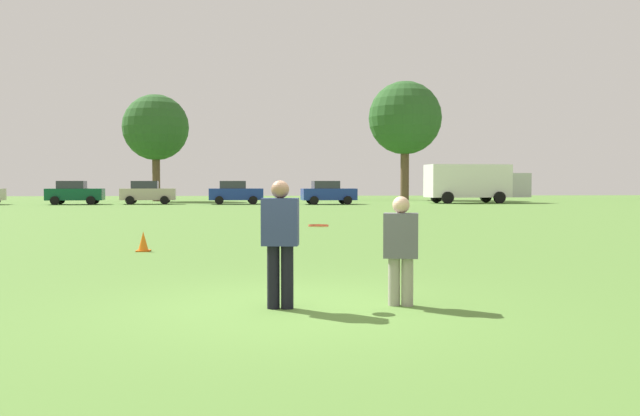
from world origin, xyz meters
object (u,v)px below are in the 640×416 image
frisbee (318,226)px  parked_car_center (148,192)px  box_truck (475,182)px  traffic_cone (143,242)px  parked_car_mid_right (235,192)px  player_thrower (280,237)px  player_defender (401,245)px  parked_car_mid_left (74,193)px  parked_car_near_right (328,192)px

frisbee → parked_car_center: size_ratio=0.06×
box_truck → traffic_cone: bearing=-118.5°
parked_car_mid_right → box_truck: bearing=3.7°
parked_car_center → player_thrower: bearing=-78.6°
player_defender → frisbee: player_defender is taller
player_defender → parked_car_mid_left: 47.16m
parked_car_center → box_truck: (26.58, 0.60, 0.83)m
frisbee → traffic_cone: bearing=115.4°
player_thrower → frisbee: bearing=15.8°
parked_car_near_right → box_truck: 12.73m
player_defender → parked_car_mid_left: parked_car_mid_left is taller
frisbee → box_truck: (17.02, 45.30, 0.68)m
player_thrower → player_defender: player_thrower is taller
parked_car_center → parked_car_near_right: 14.19m
parked_car_center → frisbee: bearing=-77.9°
traffic_cone → parked_car_center: 37.71m
frisbee → parked_car_mid_right: bearing=93.5°
traffic_cone → parked_car_near_right: (8.09, 35.50, 0.69)m
player_thrower → traffic_cone: player_thrower is taller
player_thrower → box_truck: (17.53, 45.44, 0.81)m
traffic_cone → frisbee: bearing=-64.6°
traffic_cone → parked_car_mid_right: parked_car_mid_right is taller
parked_car_near_right → player_defender: bearing=-94.6°
player_thrower → parked_car_mid_right: size_ratio=0.39×
parked_car_mid_left → player_thrower: bearing=-71.9°
frisbee → box_truck: 48.40m
player_defender → parked_car_center: (-10.65, 44.77, 0.12)m
parked_car_near_right → parked_car_mid_right: bearing=171.8°
player_thrower → box_truck: size_ratio=0.19×
parked_car_mid_right → box_truck: 19.78m
frisbee → traffic_cone: size_ratio=0.56×
traffic_cone → parked_car_mid_left: 38.52m
player_defender → frisbee: (-1.09, 0.08, 0.26)m
player_thrower → parked_car_mid_right: parked_car_mid_right is taller
parked_car_center → box_truck: size_ratio=0.50×
parked_car_mid_right → parked_car_near_right: (7.24, -1.04, 0.00)m
frisbee → traffic_cone: 8.32m
parked_car_center → box_truck: 26.60m
player_defender → parked_car_center: bearing=103.4°
traffic_cone → parked_car_near_right: 36.41m
player_defender → parked_car_center: size_ratio=0.34×
frisbee → parked_car_mid_right: (-2.70, 44.01, -0.15)m
player_defender → box_truck: size_ratio=0.17×
player_defender → traffic_cone: 8.89m
player_thrower → frisbee: player_thrower is taller
parked_car_mid_right → box_truck: box_truck is taller
box_truck → player_defender: bearing=-109.3°
parked_car_mid_right → box_truck: (19.72, 1.29, 0.83)m
parked_car_mid_left → parked_car_mid_right: size_ratio=1.00×
parked_car_near_right → box_truck: (12.49, 2.33, 0.83)m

